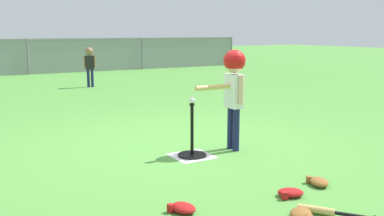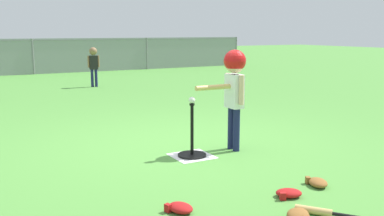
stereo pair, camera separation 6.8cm
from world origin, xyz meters
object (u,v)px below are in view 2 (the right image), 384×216
(glove_near_bats, at_px, (289,193))
(glove_tossed_aside, at_px, (180,208))
(glove_outfield_drop, at_px, (317,182))
(fielder_near_right, at_px, (94,61))
(baseball_on_tee, at_px, (192,100))
(batter_child, at_px, (234,79))
(spare_bat_wood, at_px, (322,212))
(batting_tee, at_px, (192,148))
(glove_by_plate, at_px, (298,215))

(glove_near_bats, height_order, glove_tossed_aside, same)
(glove_outfield_drop, bearing_deg, fielder_near_right, 87.57)
(baseball_on_tee, relative_size, batter_child, 0.06)
(batter_child, distance_m, spare_bat_wood, 2.09)
(batter_child, distance_m, glove_outfield_drop, 1.60)
(spare_bat_wood, xyz_separation_m, glove_outfield_drop, (0.44, 0.48, 0.01))
(fielder_near_right, bearing_deg, batter_child, -92.71)
(batting_tee, bearing_deg, glove_by_plate, -93.68)
(baseball_on_tee, height_order, batter_child, batter_child)
(glove_near_bats, distance_m, glove_tossed_aside, 0.96)
(glove_outfield_drop, bearing_deg, baseball_on_tee, 110.70)
(batter_child, xyz_separation_m, glove_tossed_aside, (-1.38, -1.28, -0.80))
(glove_near_bats, xyz_separation_m, glove_outfield_drop, (0.41, 0.07, 0.00))
(spare_bat_wood, relative_size, glove_by_plate, 1.77)
(batting_tee, xyz_separation_m, glove_tossed_aside, (-0.83, -1.28, -0.06))
(spare_bat_wood, bearing_deg, glove_by_plate, 168.82)
(spare_bat_wood, bearing_deg, batter_child, 75.87)
(glove_outfield_drop, bearing_deg, glove_tossed_aside, 175.62)
(baseball_on_tee, bearing_deg, glove_by_plate, -93.68)
(fielder_near_right, height_order, glove_outfield_drop, fielder_near_right)
(glove_by_plate, distance_m, glove_outfield_drop, 0.78)
(batter_child, bearing_deg, glove_near_bats, -106.62)
(baseball_on_tee, distance_m, glove_outfield_drop, 1.60)
(glove_by_plate, height_order, glove_outfield_drop, same)
(baseball_on_tee, relative_size, glove_outfield_drop, 0.28)
(batting_tee, bearing_deg, fielder_near_right, 82.52)
(fielder_near_right, distance_m, glove_tossed_aside, 8.06)
(spare_bat_wood, bearing_deg, glove_near_bats, 85.12)
(spare_bat_wood, bearing_deg, fielder_near_right, 84.71)
(baseball_on_tee, distance_m, spare_bat_wood, 1.97)
(batter_child, distance_m, glove_near_bats, 1.72)
(batting_tee, xyz_separation_m, batter_child, (0.55, -0.01, 0.75))
(spare_bat_wood, distance_m, glove_by_plate, 0.20)
(batting_tee, distance_m, glove_tossed_aside, 1.53)
(fielder_near_right, distance_m, glove_outfield_drop, 7.99)
(baseball_on_tee, height_order, glove_near_bats, baseball_on_tee)
(batting_tee, distance_m, spare_bat_wood, 1.87)
(batting_tee, bearing_deg, batter_child, -0.61)
(glove_near_bats, relative_size, glove_tossed_aside, 1.06)
(fielder_near_right, bearing_deg, batting_tee, -97.48)
(glove_tossed_aside, bearing_deg, glove_outfield_drop, -4.38)
(baseball_on_tee, bearing_deg, glove_near_bats, -85.45)
(batting_tee, height_order, glove_near_bats, batting_tee)
(batter_child, relative_size, spare_bat_wood, 2.45)
(spare_bat_wood, height_order, glove_by_plate, glove_by_plate)
(glove_tossed_aside, height_order, glove_outfield_drop, same)
(baseball_on_tee, xyz_separation_m, glove_tossed_aside, (-0.83, -1.28, -0.60))
(glove_by_plate, distance_m, glove_near_bats, 0.44)
(glove_near_bats, bearing_deg, batter_child, 73.38)
(spare_bat_wood, height_order, glove_near_bats, glove_near_bats)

